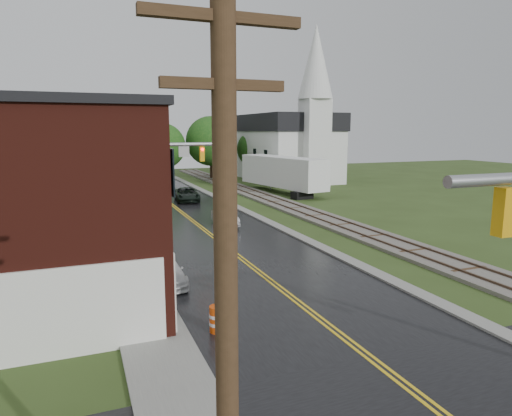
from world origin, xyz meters
TOP-DOWN VIEW (x-y plane):
  - main_road at (0.00, 30.00)m, footprint 10.00×90.00m
  - curb_right at (5.40, 35.00)m, footprint 0.80×70.00m
  - sidewalk_left at (-6.20, 25.00)m, footprint 2.40×50.00m
  - yellow_house at (-11.00, 26.00)m, footprint 8.00×7.00m
  - darkred_building at (-10.00, 35.00)m, footprint 7.00×6.00m
  - church at (20.00, 53.74)m, footprint 10.40×18.40m
  - railroad at (10.00, 35.00)m, footprint 3.20×80.00m
  - traffic_signal_far at (-3.47, 27.00)m, footprint 7.34×0.43m
  - utility_pole_a at (-6.80, 0.00)m, footprint 1.80×0.28m
  - utility_pole_b at (-6.80, 22.00)m, footprint 1.80×0.28m
  - utility_pole_c at (-6.80, 44.00)m, footprint 1.80×0.28m
  - tree_left_c at (-13.85, 39.90)m, footprint 6.00×6.00m
  - tree_left_e at (-8.85, 45.90)m, footprint 6.40×6.40m
  - suv_dark at (1.88, 40.40)m, footprint 2.91×5.24m
  - sedan_silver at (1.89, 27.62)m, footprint 1.47×3.84m
  - pickup_white at (-4.80, 15.98)m, footprint 1.65×4.02m
  - semi_trailer at (13.59, 42.66)m, footprint 5.22×13.72m
  - construction_barrel at (-4.00, 10.00)m, footprint 0.72×0.72m

SIDE VIEW (x-z plane):
  - main_road at x=0.00m, z-range -0.01..0.01m
  - curb_right at x=5.40m, z-range -0.06..0.06m
  - sidewalk_left at x=-6.20m, z-range -0.06..0.06m
  - railroad at x=10.00m, z-range -0.04..0.26m
  - construction_barrel at x=-4.00m, z-range 0.00..0.98m
  - pickup_white at x=-4.80m, z-range 0.00..1.16m
  - sedan_silver at x=1.89m, z-range 0.00..1.25m
  - suv_dark at x=1.88m, z-range 0.00..1.39m
  - darkred_building at x=-10.00m, z-range 0.00..4.40m
  - semi_trailer at x=13.59m, z-range 0.37..4.52m
  - yellow_house at x=-11.00m, z-range 0.00..6.40m
  - tree_left_c at x=-13.85m, z-range 0.69..8.34m
  - utility_pole_a at x=-6.80m, z-range 0.22..9.22m
  - utility_pole_b at x=-6.80m, z-range 0.22..9.22m
  - utility_pole_c at x=-6.80m, z-range 0.22..9.22m
  - tree_left_e at x=-8.85m, z-range 0.73..8.89m
  - traffic_signal_far at x=-3.47m, z-range 1.37..8.57m
  - church at x=20.00m, z-range -4.17..15.83m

